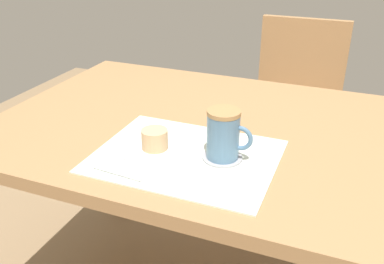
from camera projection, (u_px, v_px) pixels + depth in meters
dining_table at (228, 150)px, 1.23m from camera, size 1.35×0.86×0.73m
wooden_chair at (294, 110)px, 1.93m from camera, size 0.43×0.43×0.88m
placemat at (186, 156)px, 1.05m from camera, size 0.44×0.34×0.00m
pastry_plate at (155, 150)px, 1.06m from camera, size 0.17×0.17×0.01m
pastry at (155, 139)px, 1.05m from camera, size 0.07×0.07×0.05m
coffee_coaster at (222, 157)px, 1.04m from camera, size 0.10×0.10×0.00m
coffee_mug at (224, 134)px, 1.01m from camera, size 0.11×0.08×0.12m
teaspoon at (117, 173)px, 0.97m from camera, size 0.13×0.02×0.01m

